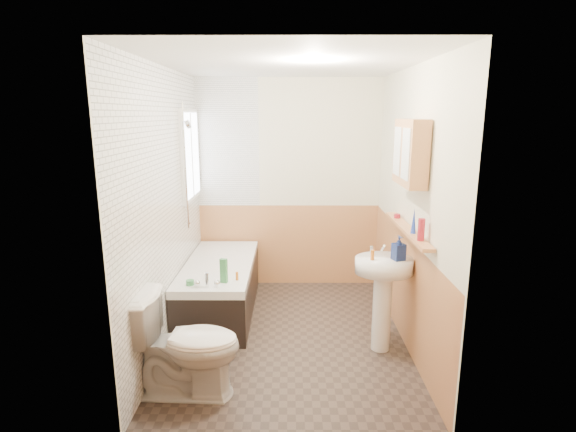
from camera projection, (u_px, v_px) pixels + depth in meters
The scene contains 26 objects.
floor at pixel (288, 336), 4.33m from camera, with size 2.80×2.80×0.00m, color #302622.
ceiling at pixel (288, 64), 3.77m from camera, with size 2.80×2.80×0.00m, color white.
wall_back at pixel (288, 185), 5.42m from camera, with size 2.20×0.02×2.50m, color beige.
wall_front at pixel (287, 258), 2.67m from camera, with size 2.20×0.02×2.50m, color beige.
wall_left at pixel (165, 209), 4.05m from camera, with size 0.02×2.80×2.50m, color beige.
wall_right at pixel (411, 209), 4.04m from camera, with size 0.02×2.80×2.50m, color beige.
wainscot_right at pixel (404, 287), 4.21m from camera, with size 0.01×2.80×1.00m, color tan.
wainscot_front at pixel (287, 369), 2.86m from camera, with size 2.20×0.01×1.00m, color tan.
wainscot_back at pixel (288, 245), 5.57m from camera, with size 2.20×0.01×1.00m, color tan.
tile_cladding_left at pixel (168, 209), 4.05m from camera, with size 0.01×2.80×2.50m, color white.
tile_return_back at pixel (227, 143), 5.29m from camera, with size 0.75×0.01×1.50m, color white.
window at pixel (191, 155), 4.89m from camera, with size 0.03×0.79×0.99m.
bathtub at pixel (220, 286), 4.80m from camera, with size 0.70×1.60×0.70m.
shower_riser at pixel (186, 157), 4.54m from camera, with size 0.11×0.09×1.28m.
toilet at pixel (186, 345), 3.36m from camera, with size 0.46×0.82×0.80m, color white.
sink at pixel (383, 285), 3.95m from camera, with size 0.50×0.41×0.98m.
pine_shelf at pixel (407, 229), 3.90m from camera, with size 0.10×1.27×0.03m, color tan.
medicine_cabinet at pixel (410, 153), 3.71m from camera, with size 0.15×0.60×0.54m.
foam_can at pixel (421, 230), 3.49m from camera, with size 0.05×0.05×0.18m, color maroon.
green_bottle at pixel (414, 221), 3.70m from camera, with size 0.04×0.04×0.21m, color #19339E.
black_jar at pixel (397, 216), 4.26m from camera, with size 0.06×0.06×0.04m, color maroon.
soap_bottle at pixel (398, 254), 3.84m from camera, with size 0.10×0.21×0.10m, color navy.
clear_bottle at pixel (372, 255), 3.84m from camera, with size 0.03×0.03×0.09m, color orange.
blue_gel at pixel (224, 271), 4.15m from camera, with size 0.06×0.04×0.23m, color #388447.
cream_jar at pixel (190, 283), 4.11m from camera, with size 0.07×0.07×0.05m, color #388447.
orange_bottle at pixel (237, 276), 4.23m from camera, with size 0.03×0.03×0.08m, color orange.
Camera 1 is at (0.02, -3.96, 2.09)m, focal length 28.00 mm.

